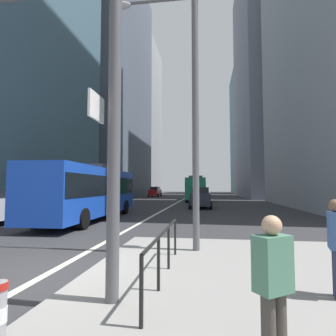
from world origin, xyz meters
TOP-DOWN VIEW (x-y plane):
  - ground_plane at (0.00, 20.00)m, footprint 160.00×160.00m
  - median_island at (5.50, -1.00)m, footprint 9.00×10.00m
  - lane_centre_line at (0.00, 30.00)m, footprint 0.20×80.00m
  - office_tower_left_mid at (-16.00, 44.45)m, footprint 13.92×24.27m
  - office_tower_left_far at (-16.00, 71.18)m, footprint 10.34×22.56m
  - office_tower_right_mid at (17.00, 47.80)m, footprint 13.60×22.70m
  - office_tower_right_far at (17.00, 75.58)m, footprint 11.19×21.68m
  - city_bus_blue_oncoming at (-3.40, 10.00)m, footprint 2.90×11.59m
  - city_bus_red_receding at (2.20, 33.16)m, footprint 2.84×11.70m
  - city_bus_red_distant at (2.05, 57.01)m, footprint 2.75×10.69m
  - car_oncoming_mid at (-6.43, 47.54)m, footprint 2.12×4.59m
  - car_receding_near at (3.10, 19.88)m, footprint 2.05×4.32m
  - traffic_signal_gantry at (0.33, -1.71)m, footprint 5.49×0.65m
  - street_lamp_post at (3.36, 2.15)m, footprint 5.50×0.32m
  - pedestrian_railing at (2.80, -0.46)m, footprint 0.06×4.07m
  - pedestrian_waiting at (4.37, -3.07)m, footprint 0.45×0.41m

SIDE VIEW (x-z plane):
  - ground_plane at x=0.00m, z-range 0.00..0.00m
  - lane_centre_line at x=0.00m, z-range 0.00..0.01m
  - median_island at x=5.50m, z-range 0.00..0.15m
  - pedestrian_railing at x=2.80m, z-range 0.38..1.36m
  - car_receding_near at x=3.10m, z-range 0.02..1.96m
  - car_oncoming_mid at x=-6.43m, z-range 0.02..1.96m
  - pedestrian_waiting at x=4.37m, z-range 0.23..1.80m
  - city_bus_red_distant at x=2.05m, z-range 0.14..3.54m
  - city_bus_blue_oncoming at x=-3.40m, z-range 0.14..3.54m
  - city_bus_red_receding at x=2.20m, z-range 0.14..3.54m
  - traffic_signal_gantry at x=0.33m, z-range 1.08..7.08m
  - street_lamp_post at x=3.36m, z-range 1.28..9.28m
  - office_tower_right_far at x=17.00m, z-range 0.00..35.65m
  - office_tower_left_far at x=-16.00m, z-range 0.00..43.92m
  - office_tower_left_mid at x=-16.00m, z-range 0.00..44.05m
  - office_tower_right_mid at x=17.00m, z-range 0.00..44.39m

